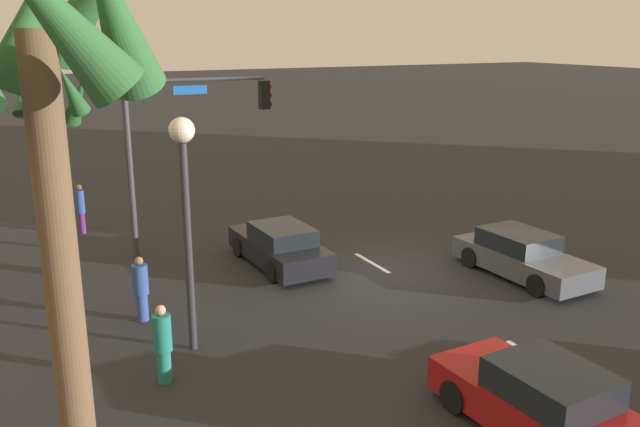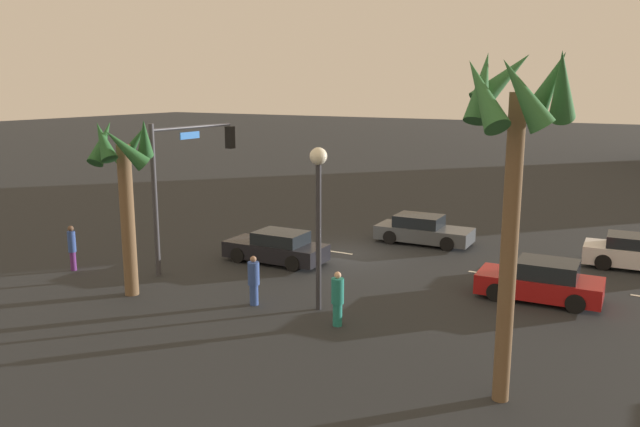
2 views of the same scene
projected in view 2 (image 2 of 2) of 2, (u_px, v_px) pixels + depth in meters
name	position (u px, v px, depth m)	size (l,w,h in m)	color
ground_plane	(346.00, 253.00, 27.90)	(220.00, 220.00, 0.00)	#232628
lane_stripe_2	(498.00, 275.00, 24.65)	(2.34, 0.14, 0.01)	silver
lane_stripe_3	(332.00, 251.00, 28.24)	(2.03, 0.14, 0.01)	silver
car_0	(277.00, 248.00, 26.43)	(4.32, 1.95, 1.32)	black
car_1	(639.00, 253.00, 25.49)	(4.30, 2.10, 1.35)	silver
car_2	(541.00, 282.00, 21.77)	(4.17, 2.08, 1.40)	maroon
car_4	(423.00, 230.00, 29.61)	(4.46, 2.03, 1.32)	#474C51
traffic_signal	(185.00, 169.00, 25.36)	(0.37, 4.97, 5.86)	#38383D
streetlamp	(318.00, 195.00, 20.20)	(0.56, 0.56, 5.35)	#2D2D33
pedestrian_0	(254.00, 280.00, 21.21)	(0.46, 0.46, 1.70)	#2D478C
pedestrian_1	(338.00, 298.00, 19.35)	(0.44, 0.44, 1.72)	#1E7266
pedestrian_2	(72.00, 247.00, 25.16)	(0.43, 0.43, 1.83)	#59266B
palm_tree_0	(124.00, 170.00, 21.57)	(2.56, 2.59, 6.26)	brown
palm_tree_1	(515.00, 130.00, 13.70)	(2.55, 2.72, 8.15)	brown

